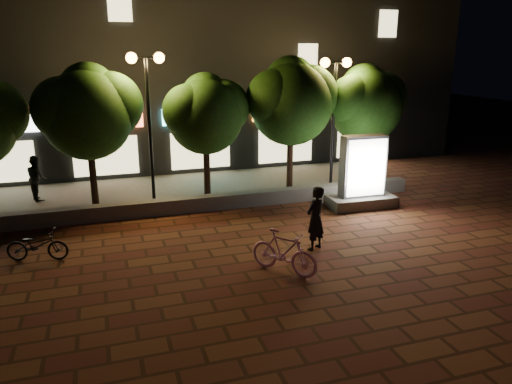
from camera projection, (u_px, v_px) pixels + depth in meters
name	position (u px, v px, depth m)	size (l,w,h in m)	color
ground	(233.00, 255.00, 13.07)	(80.00, 80.00, 0.00)	#59311B
retaining_wall	(202.00, 203.00, 16.65)	(16.00, 0.45, 0.50)	slate
sidewalk	(189.00, 190.00, 18.99)	(16.00, 5.00, 0.08)	slate
building_block	(161.00, 57.00, 23.51)	(28.00, 8.12, 11.30)	black
tree_left	(88.00, 109.00, 16.06)	(3.60, 3.00, 4.89)	black
tree_mid	(206.00, 111.00, 17.31)	(3.24, 2.70, 4.50)	black
tree_right	(292.00, 99.00, 18.19)	(3.72, 3.10, 5.07)	black
tree_far_right	(366.00, 101.00, 19.19)	(3.48, 2.90, 4.76)	black
street_lamp_left	(147.00, 90.00, 16.23)	(1.26, 0.36, 5.18)	black
street_lamp_right	(335.00, 89.00, 18.34)	(1.26, 0.36, 4.98)	black
ad_kiosk	(362.00, 178.00, 16.83)	(2.38, 1.25, 2.54)	slate
scooter_pink	(284.00, 252.00, 11.88)	(0.52, 1.83, 1.10)	#DE8FC7
rider	(315.00, 218.00, 13.19)	(0.66, 0.43, 1.81)	black
scooter_parked	(37.00, 245.00, 12.63)	(0.55, 1.59, 0.83)	black
pedestrian	(37.00, 178.00, 17.39)	(0.80, 0.62, 1.65)	black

